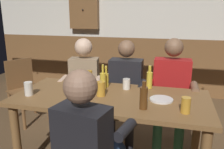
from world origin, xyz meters
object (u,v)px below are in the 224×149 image
object	(u,v)px
person_2	(171,88)
bottle_0	(149,79)
plate_0	(161,99)
pint_glass_2	(101,89)
person_1	(125,86)
pint_glass_0	(29,89)
pint_glass_1	(90,77)
table_candle	(93,82)
bottle_2	(103,80)
chair_empty_near_right	(25,88)
bottle_3	(106,79)
pint_glass_3	(126,84)
bottle_1	(144,97)
wall_dart_cabinet	(84,10)
person_3	(89,141)
pint_glass_4	(186,105)
dining_table	(111,107)
person_0	(83,83)
pint_glass_5	(81,92)

from	to	relation	value
person_2	bottle_0	distance (m)	0.42
plate_0	pint_glass_2	xyz separation A→B (m)	(-0.56, -0.03, 0.06)
person_1	pint_glass_0	size ratio (longest dim) A/B	9.37
plate_0	pint_glass_1	size ratio (longest dim) A/B	1.42
table_candle	bottle_2	size ratio (longest dim) A/B	0.31
chair_empty_near_right	bottle_3	distance (m)	1.50
pint_glass_3	bottle_1	bearing A→B (deg)	-63.03
bottle_2	bottle_3	bearing A→B (deg)	84.86
chair_empty_near_right	bottle_3	world-z (taller)	bottle_3
plate_0	bottle_2	xyz separation A→B (m)	(-0.60, 0.16, 0.09)
wall_dart_cabinet	person_3	bearing A→B (deg)	-68.41
person_3	plate_0	world-z (taller)	person_3
pint_glass_0	pint_glass_4	world-z (taller)	same
dining_table	person_1	bearing A→B (deg)	89.89
plate_0	bottle_1	distance (m)	0.28
dining_table	pint_glass_1	bearing A→B (deg)	134.98
person_3	person_0	bearing A→B (deg)	124.81
pint_glass_1	wall_dart_cabinet	world-z (taller)	wall_dart_cabinet
person_0	pint_glass_0	bearing A→B (deg)	64.31
pint_glass_5	wall_dart_cabinet	distance (m)	2.75
person_0	person_3	bearing A→B (deg)	103.16
pint_glass_0	pint_glass_1	distance (m)	0.66
person_0	pint_glass_1	size ratio (longest dim) A/B	8.33
chair_empty_near_right	pint_glass_0	xyz separation A→B (m)	(0.73, -0.94, 0.36)
person_0	pint_glass_1	world-z (taller)	person_0
pint_glass_1	wall_dart_cabinet	bearing A→B (deg)	112.49
bottle_2	pint_glass_3	xyz separation A→B (m)	(0.23, 0.07, -0.04)
person_3	pint_glass_1	world-z (taller)	person_3
bottle_2	pint_glass_2	bearing A→B (deg)	-78.65
person_1	plate_0	size ratio (longest dim) A/B	5.81
bottle_0	bottle_3	world-z (taller)	bottle_0
pint_glass_3	person_1	bearing A→B (deg)	103.92
pint_glass_0	wall_dart_cabinet	xyz separation A→B (m)	(-0.39, 2.49, 0.73)
person_2	plate_0	distance (m)	0.64
pint_glass_2	pint_glass_5	size ratio (longest dim) A/B	0.87
bottle_3	pint_glass_1	bearing A→B (deg)	161.85
person_2	pint_glass_4	xyz separation A→B (m)	(0.12, -0.86, 0.15)
person_1	wall_dart_cabinet	size ratio (longest dim) A/B	1.73
person_2	table_candle	world-z (taller)	person_2
pint_glass_1	person_3	bearing A→B (deg)	-70.28
person_1	bottle_3	world-z (taller)	person_1
pint_glass_3	dining_table	bearing A→B (deg)	-112.64
person_1	bottle_3	bearing A→B (deg)	71.26
pint_glass_0	pint_glass_4	size ratio (longest dim) A/B	1.01
pint_glass_2	chair_empty_near_right	bearing A→B (deg)	150.70
plate_0	pint_glass_5	xyz separation A→B (m)	(-0.69, -0.19, 0.07)
table_candle	bottle_3	xyz separation A→B (m)	(0.15, 0.01, 0.04)
table_candle	pint_glass_4	distance (m)	1.04
person_0	person_2	size ratio (longest dim) A/B	0.97
person_1	bottle_1	world-z (taller)	person_1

